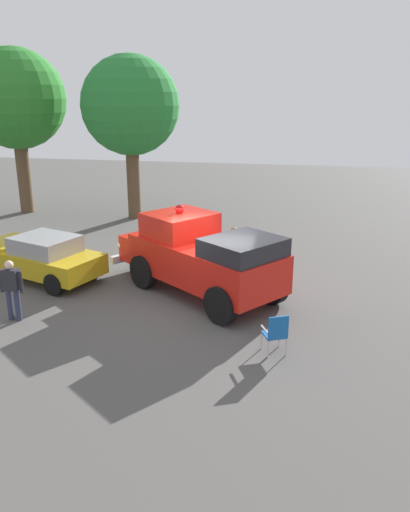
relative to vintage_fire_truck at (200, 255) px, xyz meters
The scene contains 9 objects.
ground_plane 1.45m from the vintage_fire_truck, 152.99° to the right, with size 60.00×60.00×0.00m, color #514F4C.
vintage_fire_truck is the anchor object (origin of this frame).
classic_hot_rod 5.41m from the vintage_fire_truck, 86.97° to the left, with size 3.18×4.73×1.46m.
lawn_chair_near_truck 3.29m from the vintage_fire_truck, 10.69° to the right, with size 0.54×0.55×1.02m.
lawn_chair_by_car 4.28m from the vintage_fire_truck, 144.03° to the right, with size 0.65×0.65×1.02m.
spectator_seated 3.14m from the vintage_fire_truck, 10.94° to the right, with size 0.56×0.42×1.29m.
spectator_standing 5.31m from the vintage_fire_truck, 122.35° to the left, with size 0.29×0.65×1.68m.
oak_tree_left 14.74m from the vintage_fire_truck, 49.88° to the left, with size 4.74×4.74×7.88m.
oak_tree_right 11.05m from the vintage_fire_truck, 29.33° to the left, with size 4.51×4.51×7.50m.
Camera 1 is at (-13.44, -2.53, 5.85)m, focal length 35.87 mm.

